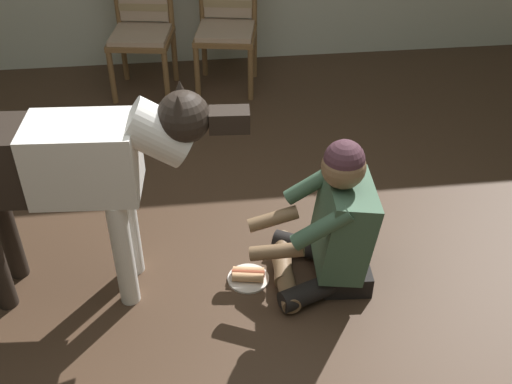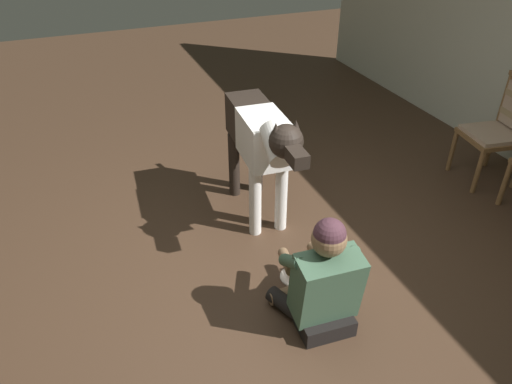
# 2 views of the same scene
# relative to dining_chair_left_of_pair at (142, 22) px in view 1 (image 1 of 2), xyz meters

# --- Properties ---
(ground_plane) EXTENTS (14.56, 14.56, 0.00)m
(ground_plane) POSITION_rel_dining_chair_left_of_pair_xyz_m (0.50, -2.55, -0.54)
(ground_plane) COLOR #432E1F
(dining_chair_left_of_pair) EXTENTS (0.53, 0.53, 0.98)m
(dining_chair_left_of_pair) POSITION_rel_dining_chair_left_of_pair_xyz_m (0.00, 0.00, 0.00)
(dining_chair_left_of_pair) COLOR brown
(dining_chair_left_of_pair) RESTS_ON ground
(dining_chair_right_of_pair) EXTENTS (0.54, 0.54, 0.98)m
(dining_chair_right_of_pair) POSITION_rel_dining_chair_left_of_pair_xyz_m (0.65, -0.00, 0.00)
(dining_chair_right_of_pair) COLOR brown
(dining_chair_right_of_pair) RESTS_ON ground
(person_sitting_on_floor) EXTENTS (0.64, 0.58, 0.83)m
(person_sitting_on_floor) POSITION_rel_dining_chair_left_of_pair_xyz_m (0.98, -2.37, -0.20)
(person_sitting_on_floor) COLOR black
(person_sitting_on_floor) RESTS_ON ground
(large_dog) EXTENTS (1.49, 0.36, 1.11)m
(large_dog) POSITION_rel_dining_chair_left_of_pair_xyz_m (-0.21, -2.28, 0.19)
(large_dog) COLOR white
(large_dog) RESTS_ON ground
(hot_dog_on_plate) EXTENTS (0.22, 0.22, 0.06)m
(hot_dog_on_plate) POSITION_rel_dining_chair_left_of_pair_xyz_m (0.56, -2.34, -0.52)
(hot_dog_on_plate) COLOR silver
(hot_dog_on_plate) RESTS_ON ground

